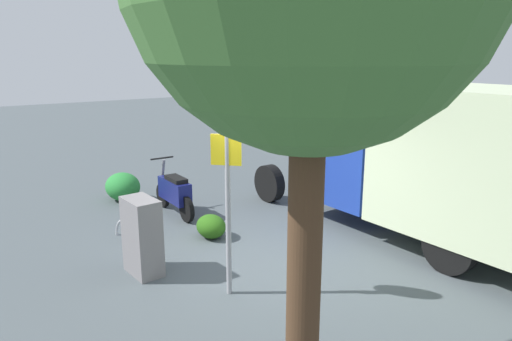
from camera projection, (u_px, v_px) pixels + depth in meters
name	position (u px, v px, depth m)	size (l,w,h in m)	color
ground_plane	(261.00, 264.00, 8.11)	(60.00, 60.00, 0.00)	#475054
box_truck_near	(460.00, 163.00, 8.38)	(7.89, 2.50, 2.96)	black
motorcycle	(174.00, 192.00, 10.49)	(1.81, 0.55, 1.20)	black
stop_sign	(227.00, 154.00, 6.61)	(0.71, 0.33, 3.23)	#9E9EA3
utility_cabinet	(142.00, 237.00, 7.63)	(0.70, 0.42, 1.28)	slate
bike_rack_hoop	(126.00, 241.00, 9.13)	(0.85, 0.85, 0.05)	#B7B7BC
shrub_near_sign	(123.00, 187.00, 11.58)	(1.00, 0.81, 0.68)	#287F35
shrub_mid_verge	(211.00, 226.00, 9.24)	(0.67, 0.55, 0.46)	#285B14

